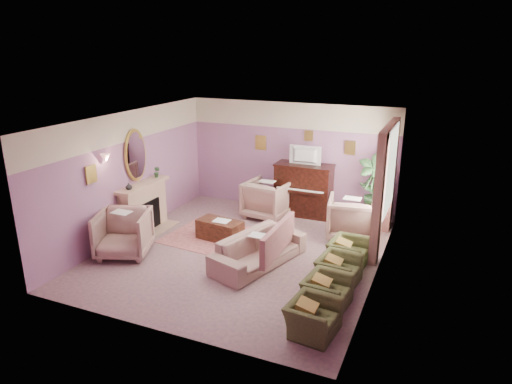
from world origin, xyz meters
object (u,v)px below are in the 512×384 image
at_px(coffee_table, 220,230).
at_px(olive_chair_a, 313,312).
at_px(side_table, 378,212).
at_px(television, 304,154).
at_px(olive_chair_b, 327,287).
at_px(olive_chair_c, 339,266).
at_px(piano, 304,190).
at_px(olive_chair_d, 348,248).
at_px(sofa, 259,244).
at_px(floral_armchair_right, 351,216).
at_px(floral_armchair_left, 267,197).
at_px(floral_armchair_front, 123,231).

height_order(coffee_table, olive_chair_a, olive_chair_a).
distance_m(coffee_table, side_table, 3.81).
bearing_deg(television, olive_chair_b, -66.97).
distance_m(olive_chair_b, olive_chair_c, 0.82).
distance_m(piano, olive_chair_a, 5.09).
bearing_deg(olive_chair_c, piano, 117.86).
xyz_separation_m(coffee_table, olive_chair_b, (2.90, -1.73, 0.12)).
relative_size(olive_chair_b, olive_chair_d, 1.00).
xyz_separation_m(coffee_table, sofa, (1.26, -0.77, 0.20)).
distance_m(olive_chair_b, olive_chair_d, 1.64).
bearing_deg(piano, floral_armchair_right, -35.22).
bearing_deg(floral_armchair_left, coffee_table, -104.48).
height_order(floral_armchair_right, olive_chair_c, floral_armchair_right).
bearing_deg(olive_chair_c, floral_armchair_front, -172.60).
bearing_deg(olive_chair_c, floral_armchair_right, 96.31).
relative_size(floral_armchair_front, side_table, 1.50).
relative_size(floral_armchair_front, olive_chair_b, 1.32).
relative_size(piano, sofa, 0.66).
xyz_separation_m(television, floral_armchair_right, (1.43, -0.96, -1.07)).
distance_m(piano, sofa, 3.03).
height_order(sofa, side_table, sofa).
bearing_deg(olive_chair_a, floral_armchair_front, 166.12).
relative_size(coffee_table, side_table, 1.43).
bearing_deg(floral_armchair_right, coffee_table, -155.03).
relative_size(sofa, olive_chair_a, 2.67).
bearing_deg(olive_chair_b, olive_chair_c, 90.00).
bearing_deg(coffee_table, olive_chair_b, -30.85).
bearing_deg(olive_chair_d, coffee_table, 178.21).
height_order(piano, floral_armchair_left, piano).
relative_size(olive_chair_c, olive_chair_d, 1.00).
relative_size(olive_chair_c, side_table, 1.14).
bearing_deg(olive_chair_c, side_table, 85.96).
xyz_separation_m(floral_armchair_right, olive_chair_c, (0.24, -2.15, -0.18)).
bearing_deg(sofa, side_table, 57.95).
bearing_deg(olive_chair_d, piano, 125.52).
bearing_deg(floral_armchair_right, olive_chair_c, -83.69).
height_order(floral_armchair_left, side_table, floral_armchair_left).
relative_size(coffee_table, olive_chair_a, 1.26).
xyz_separation_m(sofa, floral_armchair_front, (-2.72, -0.71, 0.10)).
xyz_separation_m(olive_chair_a, olive_chair_d, (0.00, 2.46, 0.00)).
distance_m(piano, floral_armchair_right, 1.76).
bearing_deg(television, piano, 90.00).
xyz_separation_m(piano, television, (0.00, -0.05, 0.95)).
distance_m(sofa, olive_chair_a, 2.42).
relative_size(piano, floral_armchair_right, 1.33).
relative_size(coffee_table, olive_chair_c, 1.26).
bearing_deg(floral_armchair_front, television, 53.90).
height_order(television, coffee_table, television).
xyz_separation_m(television, floral_armchair_front, (-2.68, -3.68, -1.07)).
xyz_separation_m(olive_chair_c, olive_chair_d, (0.00, 0.82, 0.00)).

